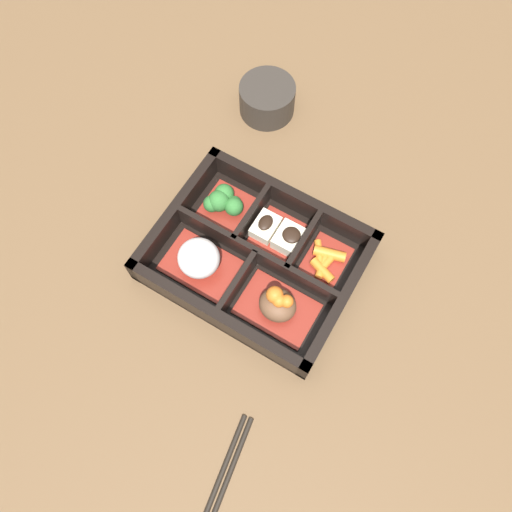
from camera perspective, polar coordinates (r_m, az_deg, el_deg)
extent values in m
plane|color=brown|center=(0.72, 0.00, -0.77)|extent=(3.00, 3.00, 0.00)
cube|color=black|center=(0.72, 0.00, -0.62)|extent=(0.28, 0.22, 0.01)
cube|color=black|center=(0.74, 4.14, 6.37)|extent=(0.28, 0.01, 0.05)
cube|color=black|center=(0.67, -4.56, -7.07)|extent=(0.28, 0.01, 0.05)
cube|color=black|center=(0.68, 9.68, -5.28)|extent=(0.01, 0.22, 0.05)
cube|color=black|center=(0.74, -8.99, 4.87)|extent=(0.01, 0.22, 0.05)
cube|color=black|center=(0.70, -0.07, -0.13)|extent=(0.25, 0.01, 0.05)
cube|color=black|center=(0.71, 5.32, 1.20)|extent=(0.01, 0.10, 0.05)
cube|color=black|center=(0.72, -0.56, 4.33)|extent=(0.01, 0.10, 0.05)
cube|color=black|center=(0.68, -2.11, -3.30)|extent=(0.01, 0.10, 0.05)
cube|color=maroon|center=(0.68, 2.42, -6.06)|extent=(0.10, 0.07, 0.01)
ellipsoid|color=brown|center=(0.67, 2.48, -5.61)|extent=(0.05, 0.05, 0.03)
sphere|color=#D1661E|center=(0.65, 2.15, -4.44)|extent=(0.02, 0.02, 0.02)
sphere|color=#D1661E|center=(0.65, 2.64, -5.08)|extent=(0.02, 0.02, 0.02)
sphere|color=#D1661E|center=(0.65, 3.55, -5.18)|extent=(0.02, 0.02, 0.02)
cube|color=maroon|center=(0.71, -6.32, -1.12)|extent=(0.10, 0.07, 0.01)
ellipsoid|color=silver|center=(0.68, -6.56, -0.24)|extent=(0.06, 0.06, 0.05)
cube|color=maroon|center=(0.71, 7.87, -0.68)|extent=(0.06, 0.08, 0.01)
cylinder|color=orange|center=(0.70, 7.54, -1.15)|extent=(0.02, 0.04, 0.01)
cylinder|color=orange|center=(0.70, 7.59, -1.63)|extent=(0.04, 0.03, 0.01)
cylinder|color=orange|center=(0.71, 8.40, 0.26)|extent=(0.05, 0.03, 0.01)
cylinder|color=orange|center=(0.71, 7.21, 0.28)|extent=(0.03, 0.04, 0.01)
cylinder|color=orange|center=(0.70, 8.02, -0.77)|extent=(0.02, 0.04, 0.01)
cube|color=maroon|center=(0.72, 2.28, 2.32)|extent=(0.06, 0.08, 0.01)
cube|color=beige|center=(0.71, 4.00, 1.89)|extent=(0.04, 0.04, 0.02)
ellipsoid|color=black|center=(0.69, 4.08, 2.41)|extent=(0.03, 0.03, 0.01)
cube|color=beige|center=(0.72, 1.09, 3.37)|extent=(0.03, 0.04, 0.02)
ellipsoid|color=black|center=(0.71, 1.11, 3.84)|extent=(0.02, 0.03, 0.01)
cube|color=maroon|center=(0.74, -3.50, 5.38)|extent=(0.07, 0.08, 0.01)
sphere|color=#2D6B2D|center=(0.73, -2.51, 6.02)|extent=(0.02, 0.02, 0.02)
sphere|color=#2D6B2D|center=(0.73, -5.08, 5.97)|extent=(0.03, 0.03, 0.03)
sphere|color=#2D6B2D|center=(0.73, -4.28, 6.30)|extent=(0.03, 0.03, 0.03)
sphere|color=#2D6B2D|center=(0.73, -2.54, 5.66)|extent=(0.03, 0.03, 0.03)
sphere|color=#2D6B2D|center=(0.74, -3.67, 7.13)|extent=(0.03, 0.03, 0.03)
cylinder|color=#2D2823|center=(0.84, 1.28, 17.51)|extent=(0.09, 0.09, 0.05)
cylinder|color=#597A38|center=(0.82, 1.31, 18.51)|extent=(0.07, 0.07, 0.01)
cylinder|color=black|center=(0.67, -5.70, -27.10)|extent=(0.04, 0.24, 0.01)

